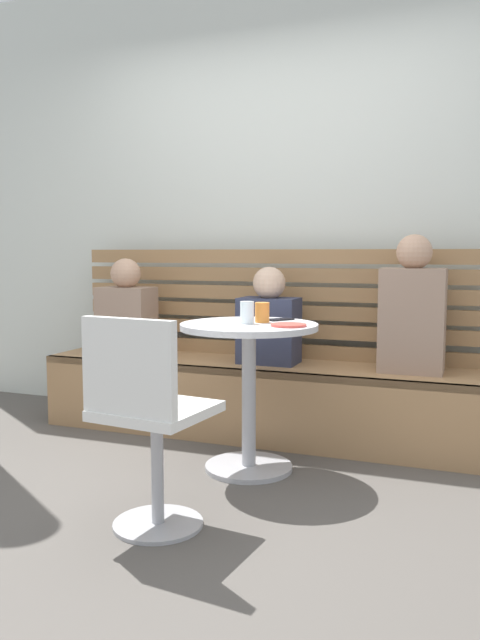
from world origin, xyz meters
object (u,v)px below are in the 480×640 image
at_px(booth_bench, 262,399).
at_px(person_adult, 413,311).
at_px(white_chair, 147,416).
at_px(cup_tumbler_orange, 262,312).
at_px(cafe_table, 249,368).
at_px(person_child_middle, 126,313).
at_px(phone_on_table, 280,319).
at_px(plate_small, 289,325).
at_px(cup_water_clear, 247,313).
at_px(person_child_left, 269,322).

bearing_deg(booth_bench, person_adult, 1.28).
bearing_deg(white_chair, cup_tumbler_orange, 79.61).
xyz_separation_m(cafe_table, person_child_middle, (-1.04, 0.57, 0.19)).
bearing_deg(cafe_table, person_adult, 40.01).
relative_size(person_child_middle, phone_on_table, 4.36).
xyz_separation_m(person_adult, plate_small, (-0.50, -0.65, -0.03)).
bearing_deg(person_adult, phone_on_table, -146.92).
bearing_deg(plate_small, cup_water_clear, 171.26).
xyz_separation_m(cup_water_clear, cup_tumbler_orange, (0.05, 0.08, -0.01)).
xyz_separation_m(booth_bench, person_child_left, (0.04, 0.01, 0.46)).
bearing_deg(person_child_left, plate_small, -64.09).
relative_size(cup_water_clear, cup_tumbler_orange, 1.10).
relative_size(booth_bench, plate_small, 15.88).
bearing_deg(phone_on_table, person_child_middle, 16.60).
distance_m(booth_bench, white_chair, 1.42).
height_order(person_child_middle, plate_small, person_child_middle).
height_order(person_adult, phone_on_table, person_adult).
height_order(person_child_left, cup_tumbler_orange, person_child_left).
distance_m(white_chair, phone_on_table, 1.07).
distance_m(cup_tumbler_orange, plate_small, 0.21).
bearing_deg(cup_water_clear, person_child_left, 98.28).
distance_m(cafe_table, person_child_left, 0.62).
height_order(cafe_table, cup_water_clear, cup_water_clear).
distance_m(cafe_table, person_adult, 0.97).
distance_m(cafe_table, white_chair, 0.82).
relative_size(cup_tumbler_orange, phone_on_table, 0.71).
relative_size(cafe_table, cup_water_clear, 6.73).
relative_size(person_adult, plate_small, 4.38).
xyz_separation_m(plate_small, phone_on_table, (-0.12, 0.25, -0.00)).
xyz_separation_m(cafe_table, plate_small, (0.22, -0.05, 0.23)).
relative_size(white_chair, cup_water_clear, 7.73).
bearing_deg(cafe_table, cup_water_clear, -108.00).
height_order(cafe_table, plate_small, plate_small).
xyz_separation_m(person_adult, person_child_left, (-0.81, -0.01, -0.09)).
xyz_separation_m(person_child_left, cup_water_clear, (0.09, -0.60, 0.11)).
bearing_deg(cup_water_clear, person_adult, 40.49).
distance_m(booth_bench, cafe_table, 0.67).
relative_size(person_child_left, plate_small, 3.33).
height_order(booth_bench, cup_tumbler_orange, cup_tumbler_orange).
relative_size(booth_bench, phone_on_table, 19.29).
relative_size(booth_bench, person_child_middle, 4.42).
xyz_separation_m(white_chair, cup_tumbler_orange, (0.16, 0.88, 0.33)).
bearing_deg(person_adult, cafe_table, -139.99).
height_order(booth_bench, person_child_middle, person_child_middle).
bearing_deg(plate_small, white_chair, -113.53).
bearing_deg(white_chair, booth_bench, 90.56).
height_order(white_chair, cup_water_clear, same).
height_order(booth_bench, cafe_table, cafe_table).
distance_m(person_child_middle, cup_water_clear, 1.19).
relative_size(person_adult, cup_tumbler_orange, 7.45).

